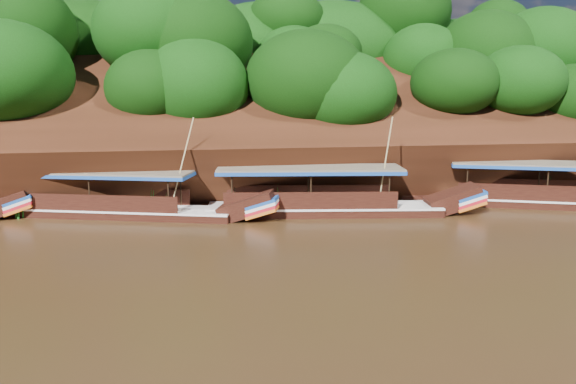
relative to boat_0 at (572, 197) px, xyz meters
name	(u,v)px	position (x,y,z in m)	size (l,w,h in m)	color
ground	(419,248)	(-12.53, -6.68, -0.60)	(160.00, 160.00, 0.00)	black
riverbank	(312,151)	(-12.54, 16.04, 1.29)	(120.00, 30.06, 19.40)	black
boat_0	(572,197)	(0.00, 0.00, 0.00)	(16.03, 8.02, 6.08)	black
boat_1	(338,203)	(-14.33, 0.63, 0.01)	(15.76, 4.41, 6.04)	black
boat_2	(128,206)	(-26.05, 2.06, -0.03)	(16.00, 6.73, 5.99)	black
reeds	(324,192)	(-14.65, 2.74, 0.29)	(48.45, 2.61, 2.02)	#185B16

